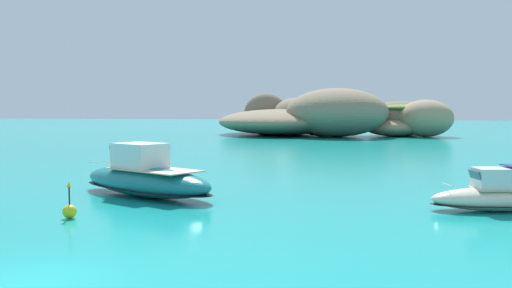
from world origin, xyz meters
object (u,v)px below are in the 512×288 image
motorboat_teal (145,179)px  channel_buoy (70,210)px  islet_small (406,120)px  islet_large (304,117)px  motorboat_cream (502,196)px

motorboat_teal → channel_buoy: size_ratio=6.25×
motorboat_teal → islet_small: bearing=77.1°
islet_large → motorboat_cream: bearing=-75.2°
islet_large → islet_small: 16.13m
motorboat_teal → islet_large: bearing=90.7°
islet_large → channel_buoy: size_ratio=22.90×
motorboat_teal → motorboat_cream: size_ratio=1.42×
islet_small → islet_large: bearing=-175.7°
motorboat_teal → channel_buoy: bearing=-95.7°
islet_large → motorboat_cream: (17.48, -66.00, -2.36)m
motorboat_cream → islet_large: bearing=104.8°
motorboat_teal → channel_buoy: motorboat_teal is taller
channel_buoy → islet_small: bearing=77.7°
islet_large → channel_buoy: islet_large is taller
islet_small → motorboat_cream: bearing=-88.8°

